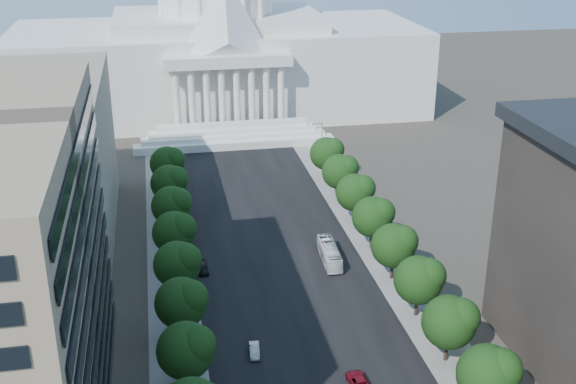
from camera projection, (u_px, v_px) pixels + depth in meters
road_asphalt at (270, 241)px, 136.55m from camera, size 30.00×260.00×0.01m
sidewalk_left at (169, 250)px, 133.28m from camera, size 8.00×260.00×0.02m
sidewalk_right at (367, 233)px, 139.82m from camera, size 8.00×260.00×0.02m
capitol at (218, 44)px, 215.34m from camera, size 120.00×56.00×73.00m
office_block_left_far at (2, 165)px, 131.72m from camera, size 38.00×52.00×30.00m
tree_l_d at (188, 349)px, 92.68m from camera, size 7.79×7.60×9.97m
tree_l_e at (183, 302)px, 103.60m from camera, size 7.79×7.60×9.97m
tree_l_f at (179, 263)px, 114.52m from camera, size 7.79×7.60×9.97m
tree_l_g at (176, 231)px, 125.44m from camera, size 7.79×7.60×9.97m
tree_l_h at (173, 205)px, 136.36m from camera, size 7.79×7.60×9.97m
tree_l_i at (171, 182)px, 147.28m from camera, size 7.79×7.60×9.97m
tree_l_j at (169, 163)px, 158.19m from camera, size 7.79×7.60×9.97m
tree_r_c at (491, 373)px, 87.96m from camera, size 7.79×7.60×9.97m
tree_r_d at (452, 321)px, 98.88m from camera, size 7.79×7.60×9.97m
tree_r_e at (421, 279)px, 109.80m from camera, size 7.79×7.60×9.97m
tree_r_f at (396, 244)px, 120.72m from camera, size 7.79×7.60×9.97m
tree_r_g at (375, 216)px, 131.64m from camera, size 7.79×7.60×9.97m
tree_r_h at (357, 192)px, 142.56m from camera, size 7.79×7.60×9.97m
tree_r_i at (341, 171)px, 153.48m from camera, size 7.79×7.60×9.97m
tree_r_j at (328, 153)px, 164.40m from camera, size 7.79×7.60×9.97m
streetlight_b at (505, 380)px, 87.74m from camera, size 2.61×0.44×9.00m
streetlight_c at (430, 281)px, 110.49m from camera, size 2.61×0.44×9.00m
streetlight_d at (381, 216)px, 133.23m from camera, size 2.61×0.44×9.00m
streetlight_e at (346, 169)px, 155.98m from camera, size 2.61×0.44×9.00m
streetlight_f at (320, 135)px, 178.73m from camera, size 2.61×0.44×9.00m
car_silver at (254, 351)px, 102.35m from camera, size 1.74×4.10×1.32m
car_red at (359, 381)px, 95.75m from camera, size 2.86×5.43×1.46m
car_dark_b at (203, 269)px, 125.07m from camera, size 1.87×4.49×1.30m
city_bus at (329, 253)px, 128.39m from camera, size 3.22×11.43×3.15m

